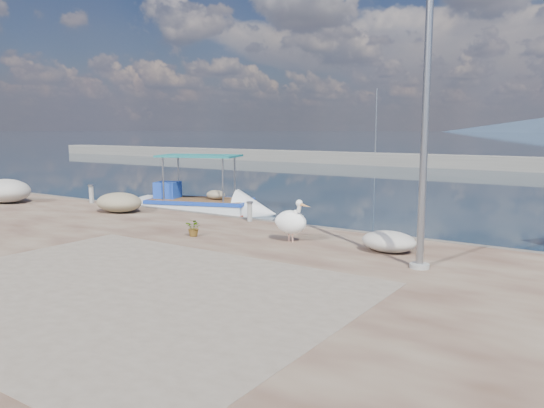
{
  "coord_description": "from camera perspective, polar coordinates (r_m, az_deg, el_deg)",
  "views": [
    {
      "loc": [
        9.03,
        -9.6,
        3.6
      ],
      "look_at": [
        0.0,
        3.8,
        1.3
      ],
      "focal_mm": 35.0,
      "sensor_mm": 36.0,
      "label": 1
    }
  ],
  "objects": [
    {
      "name": "quay_patch",
      "position": [
        10.85,
        -16.08,
        -8.82
      ],
      "size": [
        9.0,
        7.0,
        0.01
      ],
      "primitive_type": "cube",
      "color": "gray",
      "rests_on": "quay"
    },
    {
      "name": "boat_left",
      "position": [
        23.1,
        -7.87,
        -0.37
      ],
      "size": [
        6.37,
        3.87,
        2.91
      ],
      "rotation": [
        0.0,
        0.0,
        0.34
      ],
      "color": "white",
      "rests_on": "ground"
    },
    {
      "name": "bollard_far",
      "position": [
        23.53,
        -18.86,
        1.13
      ],
      "size": [
        0.26,
        0.26,
        0.78
      ],
      "color": "gray",
      "rests_on": "quay"
    },
    {
      "name": "net_pile_b",
      "position": [
        20.65,
        -16.12,
        0.17
      ],
      "size": [
        1.88,
        1.46,
        0.73
      ],
      "primitive_type": "ellipsoid",
      "color": "tan",
      "rests_on": "quay"
    },
    {
      "name": "potted_plant",
      "position": [
        15.53,
        -8.37,
        -2.53
      ],
      "size": [
        0.48,
        0.42,
        0.52
      ],
      "primitive_type": "imported",
      "rotation": [
        0.0,
        0.0,
        0.05
      ],
      "color": "#33722D",
      "rests_on": "quay"
    },
    {
      "name": "breakwater",
      "position": [
        50.51,
        23.67,
        4.03
      ],
      "size": [
        120.0,
        2.2,
        7.5
      ],
      "color": "gray",
      "rests_on": "ground"
    },
    {
      "name": "bollard_near",
      "position": [
        17.86,
        -2.41,
        -0.71
      ],
      "size": [
        0.22,
        0.22,
        0.67
      ],
      "color": "gray",
      "rests_on": "quay"
    },
    {
      "name": "lamp_post",
      "position": [
        12.07,
        16.2,
        8.72
      ],
      "size": [
        0.44,
        0.96,
        7.0
      ],
      "color": "gray",
      "rests_on": "quay"
    },
    {
      "name": "pelican",
      "position": [
        14.6,
        2.1,
        -1.89
      ],
      "size": [
        1.27,
        0.8,
        1.21
      ],
      "rotation": [
        0.0,
        0.0,
        -0.27
      ],
      "color": "tan",
      "rests_on": "quay"
    },
    {
      "name": "net_pile_a",
      "position": [
        25.09,
        -26.73,
        1.28
      ],
      "size": [
        2.43,
        1.77,
        0.99
      ],
      "primitive_type": "ellipsoid",
      "color": "beige",
      "rests_on": "quay"
    },
    {
      "name": "ground",
      "position": [
        13.66,
        -9.01,
        -7.28
      ],
      "size": [
        1400.0,
        1400.0,
        0.0
      ],
      "primitive_type": "plane",
      "color": "#162635",
      "rests_on": "ground"
    },
    {
      "name": "net_pile_d",
      "position": [
        13.8,
        12.44,
        -3.96
      ],
      "size": [
        1.41,
        1.06,
        0.53
      ],
      "primitive_type": "ellipsoid",
      "color": "beige",
      "rests_on": "quay"
    }
  ]
}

